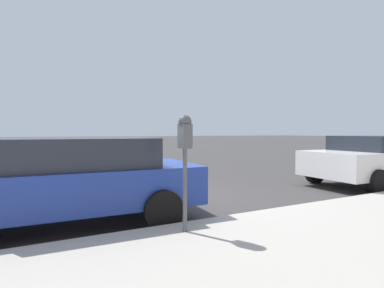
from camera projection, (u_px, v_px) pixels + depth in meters
The scene contains 4 objects.
ground_plane at pixel (164, 200), 6.90m from camera, with size 220.00×220.00×0.00m, color #3D3A3A.
parking_meter at pixel (185, 142), 4.18m from camera, with size 0.21×0.19×1.65m.
car_blue at pixel (71, 179), 4.99m from camera, with size 2.12×4.36×1.45m.
car_white at pixel (375, 159), 8.81m from camera, with size 2.26×4.30×1.45m.
Camera 1 is at (-6.38, 2.56, 1.55)m, focal length 28.00 mm.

